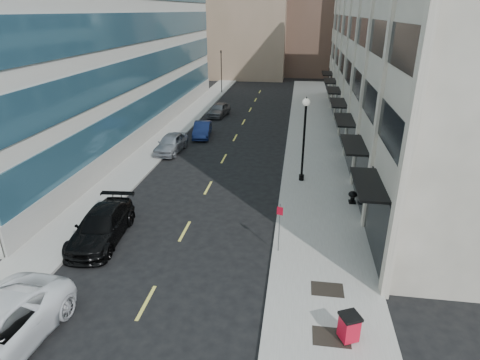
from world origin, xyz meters
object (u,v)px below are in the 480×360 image
(traffic_signal, at_px, (221,53))
(trash_bin, at_px, (349,326))
(car_silver_sedan, at_px, (171,143))
(car_blue_sedan, at_px, (202,130))
(sign_post, at_px, (280,221))
(lamppost, at_px, (304,133))
(urn_planter, at_px, (353,196))
(car_grey_sedan, at_px, (219,110))
(car_black_pickup, at_px, (101,226))

(traffic_signal, relative_size, trash_bin, 6.30)
(car_silver_sedan, height_order, car_blue_sedan, car_silver_sedan)
(car_silver_sedan, height_order, sign_post, sign_post)
(lamppost, relative_size, sign_post, 2.27)
(car_blue_sedan, xyz_separation_m, sign_post, (8.50, -19.31, 1.12))
(trash_bin, distance_m, urn_planter, 11.81)
(car_silver_sedan, relative_size, sign_post, 1.78)
(trash_bin, bearing_deg, urn_planter, 58.35)
(traffic_signal, relative_size, car_silver_sedan, 1.48)
(sign_post, distance_m, urn_planter, 7.62)
(sign_post, bearing_deg, car_silver_sedan, 141.47)
(car_silver_sedan, xyz_separation_m, lamppost, (11.20, -5.00, 2.87))
(traffic_signal, distance_m, car_grey_sedan, 14.85)
(lamppost, bearing_deg, car_grey_sedan, 117.82)
(car_blue_sedan, distance_m, lamppost, 14.08)
(car_grey_sedan, height_order, trash_bin, car_grey_sedan)
(lamppost, xyz_separation_m, urn_planter, (3.20, -3.28, -3.04))
(car_grey_sedan, height_order, sign_post, sign_post)
(car_blue_sedan, relative_size, lamppost, 0.72)
(car_silver_sedan, xyz_separation_m, car_grey_sedan, (1.60, 13.19, -0.04))
(lamppost, height_order, urn_planter, lamppost)
(car_black_pickup, height_order, sign_post, sign_post)
(car_blue_sedan, height_order, sign_post, sign_post)
(car_black_pickup, height_order, trash_bin, car_black_pickup)
(car_black_pickup, bearing_deg, lamppost, 37.73)
(car_black_pickup, relative_size, lamppost, 0.94)
(traffic_signal, xyz_separation_m, urn_planter, (15.10, -35.28, -5.09))
(car_blue_sedan, distance_m, sign_post, 21.13)
(lamppost, bearing_deg, traffic_signal, 110.40)
(trash_bin, height_order, urn_planter, trash_bin)
(car_blue_sedan, relative_size, urn_planter, 5.52)
(traffic_signal, distance_m, car_silver_sedan, 27.45)
(car_grey_sedan, distance_m, trash_bin, 35.08)
(trash_bin, relative_size, urn_planter, 1.41)
(car_grey_sedan, distance_m, urn_planter, 24.99)
(car_silver_sedan, distance_m, lamppost, 12.60)
(traffic_signal, relative_size, car_black_pickup, 1.23)
(car_grey_sedan, bearing_deg, lamppost, -54.54)
(trash_bin, bearing_deg, car_blue_sedan, 89.83)
(car_silver_sedan, bearing_deg, car_blue_sedan, 75.15)
(car_blue_sedan, height_order, urn_planter, car_blue_sedan)
(car_silver_sedan, bearing_deg, trash_bin, -53.66)
(car_blue_sedan, relative_size, trash_bin, 3.92)
(car_grey_sedan, bearing_deg, urn_planter, -51.56)
(car_blue_sedan, distance_m, trash_bin, 27.35)
(lamppost, height_order, sign_post, lamppost)
(lamppost, distance_m, sign_post, 9.68)
(car_black_pickup, distance_m, sign_post, 9.45)
(car_silver_sedan, xyz_separation_m, car_blue_sedan, (1.60, 4.87, -0.09))
(car_grey_sedan, bearing_deg, trash_bin, -63.42)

